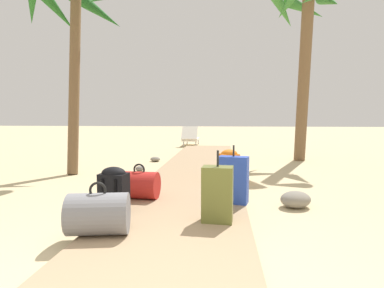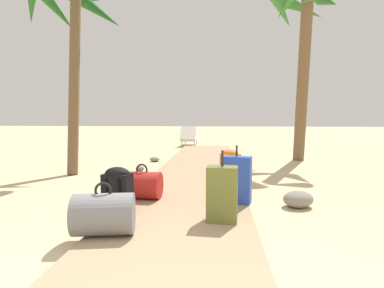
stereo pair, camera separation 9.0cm
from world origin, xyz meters
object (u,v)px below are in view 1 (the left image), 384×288
duffel_bag_red (139,185)px  backpack_orange (229,164)px  suitcase_olive (218,194)px  palm_tree_near_right (304,28)px  suitcase_blue (233,180)px  backpack_black (114,188)px  lounge_chair (191,138)px  palm_tree_near_left (71,13)px  duffel_bag_grey (98,214)px

duffel_bag_red → backpack_orange: (1.25, 1.46, 0.09)m
backpack_orange → duffel_bag_red: bearing=-130.6°
suitcase_olive → palm_tree_near_right: 6.47m
suitcase_blue → backpack_black: (-1.41, -0.50, -0.03)m
palm_tree_near_right → lounge_chair: size_ratio=2.96×
suitcase_blue → palm_tree_near_right: (1.91, 4.54, 3.06)m
backpack_orange → palm_tree_near_left: (-3.21, 0.81, 2.94)m
duffel_bag_grey → palm_tree_near_right: palm_tree_near_right is taller
duffel_bag_grey → backpack_orange: bearing=65.3°
backpack_orange → palm_tree_near_right: palm_tree_near_right is taller
suitcase_olive → palm_tree_near_right: palm_tree_near_right is taller
palm_tree_near_right → lounge_chair: 6.10m
duffel_bag_grey → lounge_chair: bearing=90.5°
palm_tree_near_right → palm_tree_near_left: (-5.14, -2.16, -0.14)m
suitcase_olive → palm_tree_near_right: bearing=68.4°
duffel_bag_red → palm_tree_near_right: bearing=54.4°
backpack_orange → backpack_black: bearing=-123.9°
palm_tree_near_left → lounge_chair: (1.84, 6.24, -2.97)m
suitcase_blue → duffel_bag_grey: size_ratio=1.20×
suitcase_blue → duffel_bag_grey: bearing=-136.7°
duffel_bag_red → palm_tree_near_left: size_ratio=0.13×
palm_tree_near_left → lounge_chair: 7.15m
duffel_bag_red → duffel_bag_grey: 1.35m
backpack_orange → lounge_chair: (-1.38, 7.05, -0.03)m
lounge_chair → palm_tree_near_right: bearing=-51.0°
suitcase_blue → lounge_chair: size_ratio=0.49×
backpack_orange → suitcase_blue: 1.57m
lounge_chair → backpack_black: bearing=-90.1°
duffel_bag_red → palm_tree_near_right: 6.31m
backpack_black → palm_tree_near_right: size_ratio=0.12×
palm_tree_near_left → suitcase_olive: bearing=-45.8°
duffel_bag_grey → lounge_chair: size_ratio=0.40×
suitcase_blue → backpack_black: 1.50m
duffel_bag_red → suitcase_blue: suitcase_blue is taller
duffel_bag_red → duffel_bag_grey: duffel_bag_grey is taller
suitcase_blue → backpack_orange: bearing=90.8°
palm_tree_near_left → lounge_chair: size_ratio=2.69×
duffel_bag_grey → palm_tree_near_right: size_ratio=0.14×
backpack_black → duffel_bag_grey: bearing=-82.2°
palm_tree_near_right → palm_tree_near_left: 5.58m
palm_tree_near_right → lounge_chair: (-3.31, 4.08, -3.11)m
suitcase_blue → palm_tree_near_right: 5.80m
suitcase_olive → backpack_black: 1.25m
backpack_black → palm_tree_near_right: 6.78m
backpack_orange → palm_tree_near_left: bearing=165.8°
suitcase_olive → backpack_black: bearing=168.5°
suitcase_olive → palm_tree_near_left: 5.26m
duffel_bag_red → suitcase_olive: 1.39m
duffel_bag_grey → lounge_chair: 9.86m
backpack_orange → lounge_chair: bearing=101.1°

